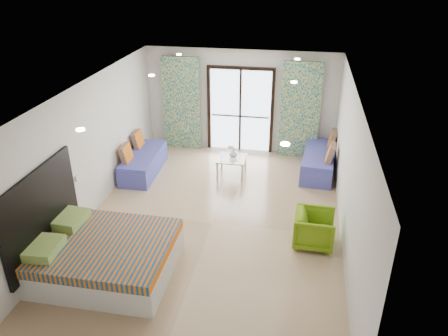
% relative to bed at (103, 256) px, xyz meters
% --- Properties ---
extents(floor, '(5.00, 7.50, 0.01)m').
position_rel_bed_xyz_m(floor, '(1.48, 1.76, -0.32)').
color(floor, '#9A7C5C').
rests_on(floor, ground).
extents(ceiling, '(5.00, 7.50, 0.01)m').
position_rel_bed_xyz_m(ceiling, '(1.48, 1.76, 2.38)').
color(ceiling, silver).
rests_on(ceiling, ground).
extents(wall_back, '(5.00, 0.01, 2.70)m').
position_rel_bed_xyz_m(wall_back, '(1.48, 5.51, 1.03)').
color(wall_back, silver).
rests_on(wall_back, ground).
extents(wall_front, '(5.00, 0.01, 2.70)m').
position_rel_bed_xyz_m(wall_front, '(1.48, -1.99, 1.03)').
color(wall_front, silver).
rests_on(wall_front, ground).
extents(wall_left, '(0.01, 7.50, 2.70)m').
position_rel_bed_xyz_m(wall_left, '(-1.02, 1.76, 1.03)').
color(wall_left, silver).
rests_on(wall_left, ground).
extents(wall_right, '(0.01, 7.50, 2.70)m').
position_rel_bed_xyz_m(wall_right, '(3.98, 1.76, 1.03)').
color(wall_right, silver).
rests_on(wall_right, ground).
extents(balcony_door, '(1.76, 0.08, 2.28)m').
position_rel_bed_xyz_m(balcony_door, '(1.48, 5.48, 0.94)').
color(balcony_door, black).
rests_on(balcony_door, floor).
extents(balcony_rail, '(1.52, 0.03, 0.04)m').
position_rel_bed_xyz_m(balcony_rail, '(1.48, 5.49, 0.63)').
color(balcony_rail, '#595451').
rests_on(balcony_rail, balcony_door).
extents(curtain_left, '(1.00, 0.10, 2.50)m').
position_rel_bed_xyz_m(curtain_left, '(-0.07, 5.33, 0.93)').
color(curtain_left, white).
rests_on(curtain_left, floor).
extents(curtain_right, '(1.00, 0.10, 2.50)m').
position_rel_bed_xyz_m(curtain_right, '(3.03, 5.33, 0.93)').
color(curtain_right, white).
rests_on(curtain_right, floor).
extents(downlight_a, '(0.12, 0.12, 0.02)m').
position_rel_bed_xyz_m(downlight_a, '(0.08, -0.24, 2.35)').
color(downlight_a, '#FFE0B2').
rests_on(downlight_a, ceiling).
extents(downlight_b, '(0.12, 0.12, 0.02)m').
position_rel_bed_xyz_m(downlight_b, '(2.88, -0.24, 2.35)').
color(downlight_b, '#FFE0B2').
rests_on(downlight_b, ceiling).
extents(downlight_c, '(0.12, 0.12, 0.02)m').
position_rel_bed_xyz_m(downlight_c, '(0.08, 2.76, 2.35)').
color(downlight_c, '#FFE0B2').
rests_on(downlight_c, ceiling).
extents(downlight_d, '(0.12, 0.12, 0.02)m').
position_rel_bed_xyz_m(downlight_d, '(2.88, 2.76, 2.35)').
color(downlight_d, '#FFE0B2').
rests_on(downlight_d, ceiling).
extents(downlight_e, '(0.12, 0.12, 0.02)m').
position_rel_bed_xyz_m(downlight_e, '(0.08, 4.76, 2.35)').
color(downlight_e, '#FFE0B2').
rests_on(downlight_e, ceiling).
extents(downlight_f, '(0.12, 0.12, 0.02)m').
position_rel_bed_xyz_m(downlight_f, '(2.88, 4.76, 2.35)').
color(downlight_f, '#FFE0B2').
rests_on(downlight_f, ceiling).
extents(headboard, '(0.06, 2.10, 1.50)m').
position_rel_bed_xyz_m(headboard, '(-0.98, 0.00, 0.73)').
color(headboard, black).
rests_on(headboard, floor).
extents(switch_plate, '(0.02, 0.10, 0.10)m').
position_rel_bed_xyz_m(switch_plate, '(-0.99, 1.25, 0.73)').
color(switch_plate, silver).
rests_on(switch_plate, wall_left).
extents(bed, '(2.23, 1.82, 0.77)m').
position_rel_bed_xyz_m(bed, '(0.00, 0.00, 0.00)').
color(bed, silver).
rests_on(bed, floor).
extents(daybed_left, '(0.77, 1.84, 0.90)m').
position_rel_bed_xyz_m(daybed_left, '(-0.64, 3.67, -0.04)').
color(daybed_left, '#4448A4').
rests_on(daybed_left, floor).
extents(daybed_right, '(0.89, 1.93, 0.93)m').
position_rel_bed_xyz_m(daybed_right, '(3.60, 4.49, -0.03)').
color(daybed_right, '#4448A4').
rests_on(daybed_right, floor).
extents(coffee_table, '(0.69, 0.69, 0.79)m').
position_rel_bed_xyz_m(coffee_table, '(1.52, 3.93, 0.08)').
color(coffee_table, silver).
rests_on(coffee_table, floor).
extents(vase, '(0.27, 0.27, 0.20)m').
position_rel_bed_xyz_m(vase, '(1.54, 3.98, 0.23)').
color(vase, white).
rests_on(vase, coffee_table).
extents(armchair, '(0.69, 0.73, 0.73)m').
position_rel_bed_xyz_m(armchair, '(3.46, 1.43, 0.04)').
color(armchair, '#699413').
rests_on(armchair, floor).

